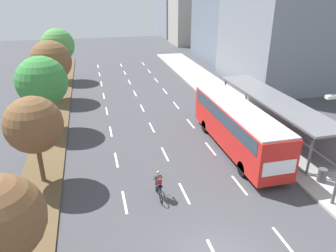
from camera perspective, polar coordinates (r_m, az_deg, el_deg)
The scene contains 16 objects.
median_strip at distance 31.64m, azimuth -19.59°, elevation 1.81°, with size 2.60×52.00×0.12m, color brown.
sidewalk_right at distance 34.36m, azimuth 10.83°, elevation 4.51°, with size 4.50×52.00×0.15m, color #ADAAA3.
lane_divider_left at distance 29.30m, azimuth -10.59°, elevation 0.98°, with size 0.14×46.34×0.01m.
lane_divider_center at distance 29.64m, azimuth -3.85°, elevation 1.62°, with size 0.14×46.34×0.01m.
lane_divider_right at distance 30.39m, azimuth 2.66°, elevation 2.22°, with size 0.14×46.34×0.01m.
bus_shelter at distance 27.23m, azimuth 18.54°, elevation 2.56°, with size 2.90×14.14×2.86m.
bus at distance 23.45m, azimuth 12.28°, elevation 0.44°, with size 2.54×11.29×3.37m.
cyclist at distance 18.29m, azimuth -1.65°, elevation -10.66°, with size 0.46×1.82×1.71m.
median_tree_second at distance 19.77m, azimuth -22.91°, elevation 0.18°, with size 3.33×3.33×5.40m.
median_tree_third at distance 27.24m, azimuth -21.66°, elevation 7.36°, with size 4.04×4.04×6.13m.
median_tree_fourth at distance 35.01m, azimuth -20.24°, elevation 10.82°, with size 4.16×4.16×6.14m.
median_tree_fifth at distance 42.80m, azimuth -19.14°, elevation 13.50°, with size 4.07×4.07×6.40m.
trash_bin at distance 21.74m, azimuth 25.88°, elevation -7.92°, with size 0.52×0.52×0.85m, color #4C4C51.
building_near_right at distance 42.05m, azimuth 20.99°, elevation 20.04°, with size 11.94×13.44×19.00m, color gray.
building_mid_right at distance 53.95m, azimuth 10.33°, elevation 18.63°, with size 7.30×12.87×13.43m, color slate.
building_tall_right at distance 83.25m, azimuth 2.33°, elevation 20.88°, with size 10.72×14.25×14.20m, color gray.
Camera 1 is at (-4.64, -9.43, 11.09)m, focal length 34.04 mm.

